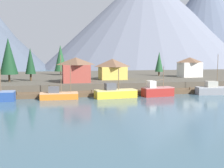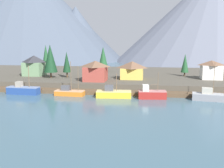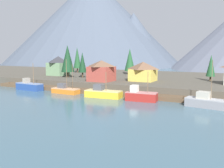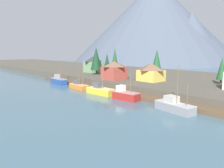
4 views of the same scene
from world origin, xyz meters
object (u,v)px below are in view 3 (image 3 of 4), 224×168
object	(u,v)px
fishing_boat_blue	(29,86)
fishing_boat_orange	(65,90)
house_yellow	(143,71)
conifer_back_left	(77,58)
conifer_near_left	(211,66)
house_green	(58,65)
fishing_boat_red	(141,96)
conifer_near_right	(68,58)
fishing_boat_yellow	(103,93)
conifer_mid_left	(130,60)
house_red	(101,71)
conifer_mid_right	(82,62)
fishing_boat_grey	(207,102)

from	to	relation	value
fishing_boat_blue	fishing_boat_orange	size ratio (longest dim) A/B	0.99
house_yellow	conifer_back_left	bearing A→B (deg)	154.00
house_yellow	conifer_near_left	distance (m)	20.80
house_green	conifer_back_left	size ratio (longest dim) A/B	0.66
fishing_boat_red	conifer_near_right	size ratio (longest dim) A/B	0.65
fishing_boat_blue	fishing_boat_yellow	xyz separation A→B (m)	(25.65, -0.47, -0.10)
conifer_near_left	conifer_back_left	size ratio (longest dim) A/B	0.72
fishing_boat_blue	conifer_mid_left	size ratio (longest dim) A/B	0.89
house_green	conifer_near_left	xyz separation A→B (m)	(54.01, 6.55, 0.89)
fishing_boat_yellow	conifer_near_right	bearing A→B (deg)	139.63
fishing_boat_red	conifer_near_right	world-z (taller)	conifer_near_right
fishing_boat_yellow	house_yellow	size ratio (longest dim) A/B	1.24
house_red	conifer_mid_right	bearing A→B (deg)	150.15
fishing_boat_blue	house_green	size ratio (longest dim) A/B	1.26
house_red	fishing_boat_yellow	bearing A→B (deg)	-58.16
fishing_boat_yellow	conifer_near_left	size ratio (longest dim) A/B	1.17
house_green	conifer_mid_left	xyz separation A→B (m)	(22.18, 17.52, 2.06)
fishing_boat_orange	house_yellow	size ratio (longest dim) A/B	1.24
conifer_near_right	conifer_mid_left	world-z (taller)	conifer_near_right
fishing_boat_blue	conifer_mid_left	xyz separation A→B (m)	(15.47, 38.83, 7.12)
fishing_boat_yellow	house_red	size ratio (longest dim) A/B	1.33
fishing_boat_yellow	conifer_near_left	distance (m)	36.17
fishing_boat_red	conifer_near_left	size ratio (longest dim) A/B	0.92
fishing_boat_grey	conifer_near_left	size ratio (longest dim) A/B	1.20
fishing_boat_yellow	conifer_mid_left	size ratio (longest dim) A/B	0.90
conifer_mid_right	fishing_boat_yellow	bearing A→B (deg)	-44.43
fishing_boat_yellow	conifer_mid_right	bearing A→B (deg)	130.51
fishing_boat_orange	house_red	xyz separation A→B (m)	(4.80, 11.39, 4.78)
fishing_boat_yellow	fishing_boat_grey	xyz separation A→B (m)	(24.25, -0.04, 0.06)
fishing_boat_orange	house_green	size ratio (longest dim) A/B	1.27
conifer_back_left	conifer_near_left	bearing A→B (deg)	-8.51
conifer_near_left	conifer_back_left	distance (m)	56.60
conifer_mid_left	fishing_boat_blue	bearing A→B (deg)	-111.72
conifer_mid_left	conifer_near_right	bearing A→B (deg)	-122.35
house_green	house_red	bearing A→B (deg)	-21.54
fishing_boat_orange	fishing_boat_red	size ratio (longest dim) A/B	1.28
fishing_boat_blue	conifer_mid_right	world-z (taller)	conifer_mid_right
house_red	fishing_boat_orange	bearing A→B (deg)	-112.87
conifer_near_right	conifer_mid_right	xyz separation A→B (m)	(5.31, 1.38, -1.31)
fishing_boat_blue	conifer_mid_left	bearing A→B (deg)	71.31
fishing_boat_blue	fishing_boat_red	distance (m)	35.54
fishing_boat_blue	conifer_near_left	bearing A→B (deg)	33.53
fishing_boat_blue	house_red	distance (m)	22.01
house_green	conifer_near_left	distance (m)	54.42
fishing_boat_orange	conifer_near_right	bearing A→B (deg)	127.47
fishing_boat_grey	conifer_mid_right	distance (m)	47.44
fishing_boat_blue	house_green	distance (m)	22.90
fishing_boat_blue	house_green	bearing A→B (deg)	110.52
fishing_boat_grey	house_yellow	bearing A→B (deg)	147.14
fishing_boat_yellow	fishing_boat_red	distance (m)	9.89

